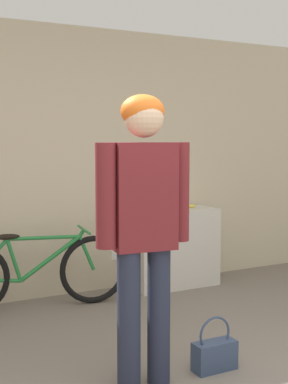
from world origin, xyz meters
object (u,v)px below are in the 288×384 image
at_px(bicycle, 35,272).
at_px(handbag, 215,353).
at_px(person, 144,215).
at_px(banana, 184,207).

distance_m(bicycle, handbag, 1.94).
relative_size(person, handbag, 4.89).
bearing_deg(handbag, person, 177.71).
xyz_separation_m(bicycle, banana, (1.62, 0.09, 0.48)).
bearing_deg(person, handbag, 4.34).
height_order(person, bicycle, person).
height_order(person, handbag, person).
relative_size(bicycle, handbag, 4.66).
xyz_separation_m(banana, handbag, (-0.93, -1.89, -0.71)).
height_order(person, banana, person).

